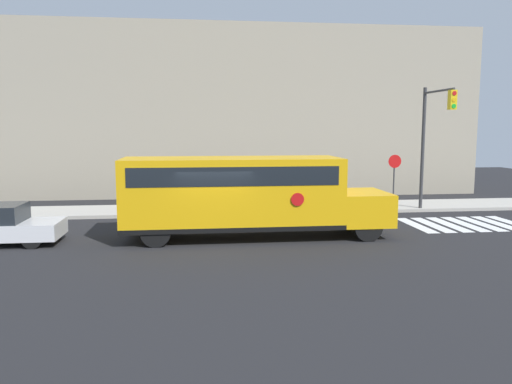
% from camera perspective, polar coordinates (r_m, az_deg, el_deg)
% --- Properties ---
extents(ground_plane, '(60.00, 60.00, 0.00)m').
position_cam_1_polar(ground_plane, '(17.43, -4.78, -5.68)').
color(ground_plane, black).
extents(sidewalk_strip, '(44.00, 3.00, 0.15)m').
position_cam_1_polar(sidewalk_strip, '(23.79, -5.36, -2.00)').
color(sidewalk_strip, '#B2ADA3').
rests_on(sidewalk_strip, ground).
extents(building_backdrop, '(32.00, 4.00, 9.72)m').
position_cam_1_polar(building_backdrop, '(30.00, -5.80, 9.08)').
color(building_backdrop, '#9E937F').
rests_on(building_backdrop, ground).
extents(crosswalk_stripes, '(4.70, 3.20, 0.01)m').
position_cam_1_polar(crosswalk_stripes, '(22.24, 22.73, -3.39)').
color(crosswalk_stripes, white).
rests_on(crosswalk_stripes, ground).
extents(school_bus, '(9.47, 2.57, 2.88)m').
position_cam_1_polar(school_bus, '(17.75, -1.49, -0.00)').
color(school_bus, '#EAA80F').
rests_on(school_bus, ground).
extents(stop_sign, '(0.62, 0.10, 2.66)m').
position_cam_1_polar(stop_sign, '(24.63, 15.51, 1.93)').
color(stop_sign, '#38383A').
rests_on(stop_sign, ground).
extents(traffic_light, '(0.28, 2.77, 5.77)m').
position_cam_1_polar(traffic_light, '(23.92, 19.45, 6.55)').
color(traffic_light, '#38383A').
rests_on(traffic_light, ground).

